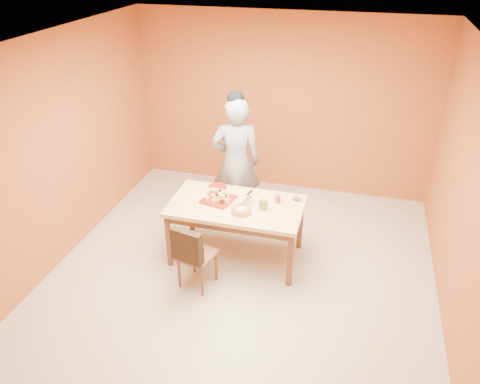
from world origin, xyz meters
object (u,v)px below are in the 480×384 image
(dining_chair, at_px, (196,254))
(pastry_platter, at_px, (218,199))
(person, at_px, (236,163))
(checker_tin, at_px, (296,199))
(red_dinner_plate, at_px, (218,187))
(egg_ornament, at_px, (263,203))
(sponge_cake, at_px, (241,211))
(dining_table, at_px, (236,211))
(magenta_glass, at_px, (278,199))

(dining_chair, relative_size, pastry_platter, 2.39)
(dining_chair, height_order, person, person)
(pastry_platter, relative_size, checker_tin, 3.72)
(red_dinner_plate, bearing_deg, pastry_platter, -70.98)
(dining_chair, relative_size, red_dinner_plate, 3.58)
(person, xyz_separation_m, checker_tin, (0.90, -0.50, -0.14))
(person, bearing_deg, checker_tin, 134.37)
(egg_ornament, bearing_deg, person, 147.64)
(dining_chair, bearing_deg, red_dinner_plate, 106.45)
(sponge_cake, bearing_deg, person, 108.87)
(dining_table, distance_m, checker_tin, 0.75)
(red_dinner_plate, bearing_deg, egg_ornament, -28.56)
(egg_ornament, bearing_deg, dining_table, -160.13)
(sponge_cake, distance_m, magenta_glass, 0.52)
(egg_ornament, bearing_deg, sponge_cake, -118.18)
(egg_ornament, relative_size, magenta_glass, 1.53)
(person, xyz_separation_m, red_dinner_plate, (-0.12, -0.45, -0.15))
(red_dinner_plate, distance_m, magenta_glass, 0.83)
(dining_table, relative_size, red_dinner_plate, 6.84)
(dining_table, relative_size, dining_chair, 1.91)
(egg_ornament, xyz_separation_m, checker_tin, (0.34, 0.31, -0.06))
(red_dinner_plate, bearing_deg, magenta_glass, -12.13)
(dining_table, bearing_deg, magenta_glass, 20.33)
(dining_table, height_order, checker_tin, checker_tin)
(person, height_order, checker_tin, person)
(person, bearing_deg, magenta_glass, 121.78)
(checker_tin, bearing_deg, egg_ornament, -137.94)
(sponge_cake, bearing_deg, pastry_platter, 146.23)
(person, relative_size, magenta_glass, 19.68)
(sponge_cake, xyz_separation_m, checker_tin, (0.57, 0.49, -0.03))
(dining_chair, height_order, sponge_cake, dining_chair)
(magenta_glass, relative_size, checker_tin, 0.99)
(magenta_glass, bearing_deg, pastry_platter, -169.00)
(dining_chair, distance_m, red_dinner_plate, 1.06)
(sponge_cake, distance_m, egg_ornament, 0.28)
(red_dinner_plate, height_order, sponge_cake, sponge_cake)
(pastry_platter, distance_m, egg_ornament, 0.58)
(magenta_glass, height_order, checker_tin, magenta_glass)
(dining_table, relative_size, pastry_platter, 4.57)
(red_dinner_plate, height_order, egg_ornament, egg_ornament)
(person, bearing_deg, sponge_cake, 92.33)
(sponge_cake, bearing_deg, checker_tin, 40.78)
(dining_table, relative_size, sponge_cake, 6.55)
(checker_tin, bearing_deg, dining_chair, -135.61)
(dining_table, bearing_deg, dining_chair, -113.61)
(pastry_platter, relative_size, egg_ornament, 2.46)
(person, height_order, sponge_cake, person)
(red_dinner_plate, xyz_separation_m, magenta_glass, (0.81, -0.18, 0.04))
(sponge_cake, relative_size, checker_tin, 2.59)
(magenta_glass, distance_m, checker_tin, 0.24)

